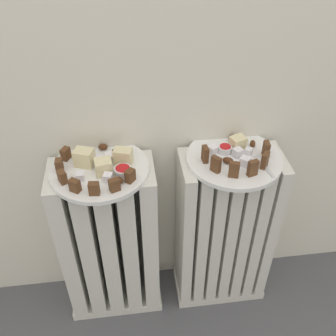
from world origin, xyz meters
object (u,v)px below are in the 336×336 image
radiator_right (224,232)px  jam_bowl_left (123,171)px  fork (263,164)px  plate_left (100,169)px  radiator_left (110,244)px  jam_bowl_right (225,149)px  plate_right (234,159)px

radiator_right → jam_bowl_left: size_ratio=13.16×
radiator_right → jam_bowl_left: 0.43m
radiator_right → fork: bearing=-33.0°
plate_left → fork: (0.42, -0.04, 0.01)m
radiator_left → radiator_right: bearing=0.0°
radiator_left → jam_bowl_left: bearing=-29.0°
jam_bowl_left → jam_bowl_right: size_ratio=1.18×
plate_left → radiator_left: bearing=0.0°
jam_bowl_left → fork: 0.36m
radiator_left → jam_bowl_right: (0.33, 0.02, 0.31)m
radiator_right → plate_left: (-0.35, 0.00, 0.29)m
radiator_right → jam_bowl_right: bearing=129.9°
radiator_right → jam_bowl_right: 0.31m
radiator_right → fork: fork is taller
plate_right → jam_bowl_right: jam_bowl_right is taller
jam_bowl_left → fork: jam_bowl_left is taller
jam_bowl_left → fork: (0.36, -0.01, -0.01)m
jam_bowl_left → radiator_right: bearing=6.3°
radiator_left → plate_left: (-0.00, 0.00, 0.29)m
plate_left → jam_bowl_left: jam_bowl_left is taller
jam_bowl_right → radiator_right: bearing=-50.1°
jam_bowl_right → fork: size_ratio=0.39×
plate_right → jam_bowl_right: (-0.02, 0.02, 0.02)m
radiator_left → fork: 0.52m
jam_bowl_right → fork: jam_bowl_right is taller
plate_right → jam_bowl_left: size_ratio=5.91×
radiator_left → jam_bowl_left: (0.06, -0.03, 0.31)m
jam_bowl_left → fork: size_ratio=0.46×
radiator_right → plate_left: bearing=180.0°
radiator_right → radiator_left: bearing=180.0°
radiator_right → plate_right: (0.00, 0.00, 0.29)m
radiator_left → jam_bowl_left: 0.32m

